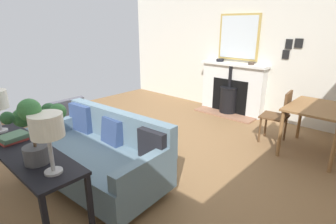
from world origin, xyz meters
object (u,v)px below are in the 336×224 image
(console_table, at_px, (25,156))
(table_lamp_far_end, at_px, (47,128))
(ottoman, at_px, (141,135))
(mantel_bowl_far, at_px, (251,63))
(sofa, at_px, (99,155))
(potted_plant, at_px, (35,126))
(dining_table, at_px, (318,113))
(dining_chair_near_fireplace, at_px, (280,113))
(mantel_bowl_near, at_px, (220,60))
(armchair_accent, at_px, (62,117))
(fireplace, at_px, (231,91))
(book_stack, at_px, (13,138))

(console_table, relative_size, table_lamp_far_end, 3.38)
(ottoman, height_order, table_lamp_far_end, table_lamp_far_end)
(mantel_bowl_far, xyz_separation_m, sofa, (3.54, -0.18, -0.76))
(potted_plant, distance_m, dining_table, 3.67)
(table_lamp_far_end, relative_size, potted_plant, 0.83)
(mantel_bowl_far, relative_size, dining_chair_near_fireplace, 0.14)
(sofa, distance_m, dining_chair_near_fireplace, 2.86)
(mantel_bowl_near, height_order, armchair_accent, mantel_bowl_near)
(mantel_bowl_near, height_order, ottoman, mantel_bowl_near)
(fireplace, relative_size, table_lamp_far_end, 3.00)
(fireplace, xyz_separation_m, book_stack, (4.30, -0.05, 0.30))
(mantel_bowl_near, bearing_deg, armchair_accent, -16.01)
(fireplace, bearing_deg, mantel_bowl_far, 95.44)
(sofa, bearing_deg, potted_plant, 25.46)
(mantel_bowl_near, bearing_deg, fireplace, 84.23)
(ottoman, bearing_deg, table_lamp_far_end, 27.87)
(fireplace, height_order, potted_plant, potted_plant)
(armchair_accent, distance_m, dining_chair_near_fireplace, 3.53)
(ottoman, relative_size, potted_plant, 1.50)
(dining_table, bearing_deg, sofa, -33.53)
(mantel_bowl_near, distance_m, dining_chair_near_fireplace, 2.06)
(mantel_bowl_near, xyz_separation_m, mantel_bowl_far, (0.00, 0.73, 0.00))
(mantel_bowl_near, relative_size, dining_chair_near_fireplace, 0.19)
(book_stack, height_order, dining_chair_near_fireplace, dining_chair_near_fireplace)
(dining_table, height_order, dining_chair_near_fireplace, dining_chair_near_fireplace)
(sofa, distance_m, book_stack, 0.94)
(armchair_accent, distance_m, table_lamp_far_end, 2.48)
(sofa, distance_m, console_table, 0.86)
(dining_table, bearing_deg, console_table, -26.71)
(ottoman, height_order, armchair_accent, armchair_accent)
(ottoman, bearing_deg, mantel_bowl_far, 169.89)
(mantel_bowl_far, xyz_separation_m, dining_chair_near_fireplace, (0.94, 1.01, -0.60))
(ottoman, distance_m, dining_chair_near_fireplace, 2.25)
(ottoman, xyz_separation_m, table_lamp_far_end, (1.73, 0.92, 0.89))
(armchair_accent, bearing_deg, potted_plant, 59.65)
(ottoman, xyz_separation_m, potted_plant, (1.72, 0.66, 0.83))
(mantel_bowl_far, relative_size, ottoman, 0.14)
(fireplace, xyz_separation_m, potted_plant, (4.30, 0.57, 0.59))
(sofa, xyz_separation_m, table_lamp_far_end, (0.81, 0.63, 0.77))
(potted_plant, bearing_deg, console_table, -88.44)
(dining_table, bearing_deg, mantel_bowl_far, -121.67)
(mantel_bowl_far, height_order, table_lamp_far_end, table_lamp_far_end)
(fireplace, relative_size, sofa, 0.80)
(mantel_bowl_near, bearing_deg, dining_table, 67.31)
(mantel_bowl_near, height_order, dining_chair_near_fireplace, mantel_bowl_near)
(armchair_accent, relative_size, dining_table, 0.76)
(mantel_bowl_near, xyz_separation_m, dining_chair_near_fireplace, (0.94, 1.73, -0.60))
(sofa, bearing_deg, armchair_accent, -101.13)
(mantel_bowl_far, bearing_deg, potted_plant, 2.60)
(sofa, relative_size, armchair_accent, 2.46)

